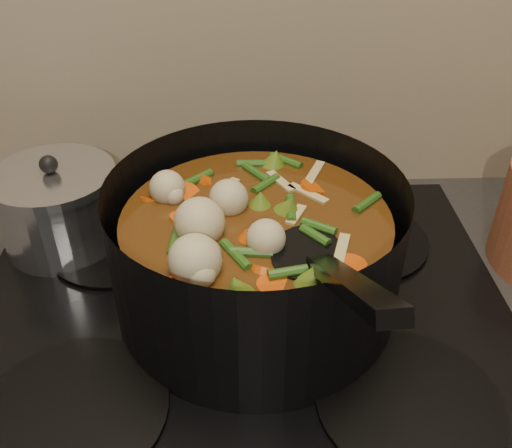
{
  "coord_description": "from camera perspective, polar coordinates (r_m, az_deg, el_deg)",
  "views": [
    {
      "loc": [
        0.0,
        1.46,
        1.39
      ],
      "look_at": [
        0.02,
        1.95,
        1.04
      ],
      "focal_mm": 40.0,
      "sensor_mm": 36.0,
      "label": 1
    }
  ],
  "objects": [
    {
      "name": "stovetop",
      "position": [
        0.67,
        -1.49,
        -9.33
      ],
      "size": [
        0.62,
        0.54,
        0.03
      ],
      "color": "black",
      "rests_on": "counter"
    },
    {
      "name": "stockpot",
      "position": [
        0.63,
        0.05,
        -2.81
      ],
      "size": [
        0.35,
        0.44,
        0.23
      ],
      "rotation": [
        0.0,
        0.0,
        -0.11
      ],
      "color": "black",
      "rests_on": "stovetop"
    },
    {
      "name": "saucepan",
      "position": [
        0.77,
        -19.12,
        1.57
      ],
      "size": [
        0.16,
        0.16,
        0.13
      ],
      "rotation": [
        0.0,
        0.0,
        -0.42
      ],
      "color": "silver",
      "rests_on": "stovetop"
    }
  ]
}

